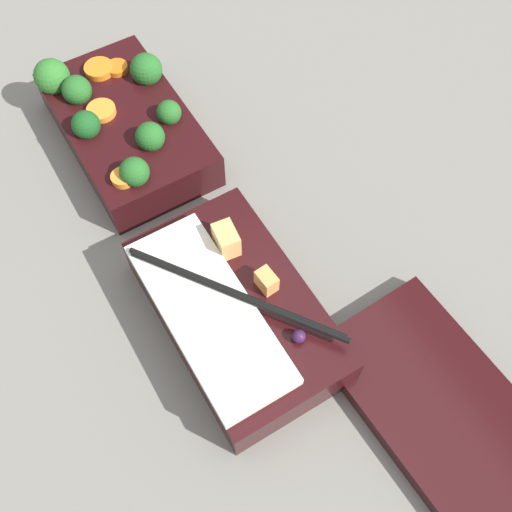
# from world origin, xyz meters

# --- Properties ---
(ground_plane) EXTENTS (3.00, 3.00, 0.00)m
(ground_plane) POSITION_xyz_m (0.00, 0.00, 0.00)
(ground_plane) COLOR slate
(bento_tray_vegetable) EXTENTS (0.22, 0.13, 0.08)m
(bento_tray_vegetable) POSITION_xyz_m (-0.12, 0.00, 0.03)
(bento_tray_vegetable) COLOR black
(bento_tray_vegetable) RESTS_ON ground_plane
(bento_tray_rice) EXTENTS (0.22, 0.13, 0.07)m
(bento_tray_rice) POSITION_xyz_m (0.14, -0.00, 0.03)
(bento_tray_rice) COLOR black
(bento_tray_rice) RESTS_ON ground_plane
(bento_lid) EXTENTS (0.22, 0.13, 0.02)m
(bento_lid) POSITION_xyz_m (0.31, 0.11, 0.01)
(bento_lid) COLOR black
(bento_lid) RESTS_ON ground_plane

